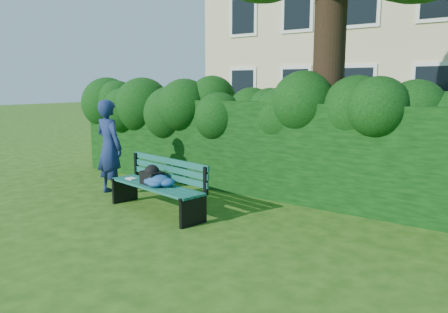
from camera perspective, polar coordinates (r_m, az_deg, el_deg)
The scene contains 4 objects.
ground at distance 6.93m, azimuth -2.99°, elevation -8.43°, with size 80.00×80.00×0.00m, color #234910.
hedge at distance 8.50m, azimuth 6.45°, elevation 1.10°, with size 10.00×1.00×1.80m.
park_bench at distance 7.37m, azimuth -8.63°, elevation -3.43°, with size 2.07×0.86×0.89m.
man_reading at distance 8.72m, azimuth -14.75°, elevation 1.18°, with size 0.67×0.44×1.84m, color navy.
Camera 1 is at (4.22, -5.07, 2.13)m, focal length 35.00 mm.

